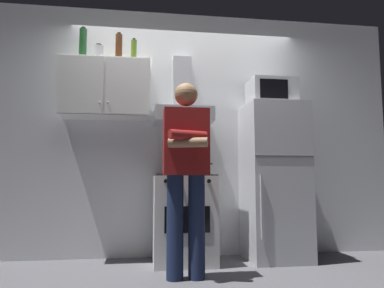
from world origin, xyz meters
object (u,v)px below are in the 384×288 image
at_px(person_standing, 186,169).
at_px(bottle_rum_dark, 119,48).
at_px(bottle_canister_steel, 99,53).
at_px(microwave, 271,93).
at_px(range_hood, 183,106).
at_px(bottle_wine_green, 83,44).
at_px(bottle_olive_oil, 134,51).
at_px(stove_oven, 184,218).
at_px(upper_cabinet, 106,89).
at_px(cooking_pot, 198,168).
at_px(refrigerator, 274,181).

bearing_deg(person_standing, bottle_rum_dark, 130.66).
bearing_deg(bottle_canister_steel, microwave, -3.66).
bearing_deg(bottle_canister_steel, range_hood, -0.64).
distance_m(bottle_wine_green, bottle_rum_dark, 0.37).
bearing_deg(bottle_olive_oil, person_standing, -56.89).
height_order(range_hood, bottle_canister_steel, bottle_canister_steel).
distance_m(range_hood, microwave, 0.97).
bearing_deg(bottle_wine_green, stove_oven, -6.64).
height_order(microwave, bottle_canister_steel, bottle_canister_steel).
bearing_deg(bottle_olive_oil, stove_oven, -12.67).
relative_size(person_standing, bottle_rum_dark, 5.23).
relative_size(upper_cabinet, person_standing, 0.55).
bearing_deg(upper_cabinet, stove_oven, -8.90).
height_order(upper_cabinet, microwave, upper_cabinet).
bearing_deg(bottle_canister_steel, cooking_pot, -14.13).
xyz_separation_m(stove_oven, person_standing, (-0.05, -0.61, 0.47)).
distance_m(refrigerator, person_standing, 1.17).
relative_size(cooking_pot, bottle_wine_green, 0.81).
bearing_deg(stove_oven, upper_cabinet, 171.10).
bearing_deg(refrigerator, bottle_olive_oil, 175.47).
bearing_deg(person_standing, microwave, 32.00).
xyz_separation_m(upper_cabinet, bottle_rum_dark, (0.12, 0.00, 0.45)).
bearing_deg(cooking_pot, stove_oven, 137.51).
bearing_deg(bottle_rum_dark, stove_oven, -10.52).
bearing_deg(stove_oven, bottle_rum_dark, 169.48).
relative_size(person_standing, bottle_wine_green, 4.67).
bearing_deg(upper_cabinet, microwave, -3.48).
height_order(microwave, bottle_rum_dark, bottle_rum_dark).
height_order(person_standing, cooking_pot, person_standing).
bearing_deg(bottle_rum_dark, range_hood, 0.05).
xyz_separation_m(upper_cabinet, bottle_olive_oil, (0.28, -0.01, 0.42)).
relative_size(microwave, bottle_canister_steel, 2.65).
bearing_deg(bottle_wine_green, range_hood, 0.27).
relative_size(range_hood, refrigerator, 0.47).
xyz_separation_m(bottle_wine_green, bottle_rum_dark, (0.37, 0.00, -0.02)).
bearing_deg(bottle_wine_green, microwave, -2.94).
relative_size(bottle_olive_oil, bottle_wine_green, 0.73).
xyz_separation_m(range_hood, microwave, (0.95, -0.11, 0.14)).
distance_m(stove_oven, bottle_olive_oil, 1.82).
distance_m(stove_oven, person_standing, 0.77).
bearing_deg(bottle_rum_dark, microwave, -3.76).
bearing_deg(cooking_pot, range_hood, 117.88).
height_order(range_hood, person_standing, range_hood).
relative_size(cooking_pot, bottle_canister_steel, 1.56).
xyz_separation_m(upper_cabinet, bottle_wine_green, (-0.25, -0.00, 0.47)).
bearing_deg(microwave, bottle_olive_oil, 176.18).
height_order(stove_oven, microwave, microwave).
distance_m(stove_oven, refrigerator, 1.02).
xyz_separation_m(cooking_pot, bottle_canister_steel, (-1.02, 0.26, 1.20)).
bearing_deg(stove_oven, cooking_pot, -42.49).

